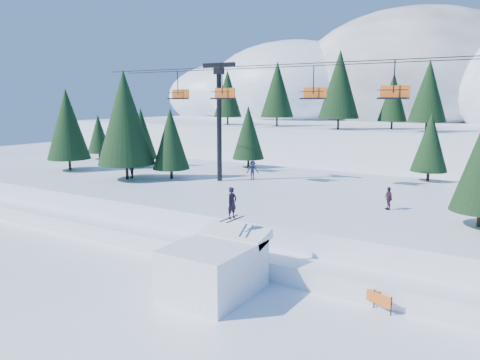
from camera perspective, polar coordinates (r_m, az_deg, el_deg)
The scene contains 10 objects.
ground at distance 23.61m, azimuth -9.58°, elevation -14.53°, with size 160.00×160.00×0.00m, color white.
mid_shelf at distance 37.84m, azimuth 8.82°, elevation -3.18°, with size 70.00×22.00×2.50m, color white.
berm at distance 29.42m, azimuth 0.91°, elevation -8.27°, with size 70.00×6.00×1.10m, color white.
mountain_ridge at distance 91.40m, azimuth 20.09°, elevation 9.19°, with size 119.00×60.26×26.46m.
jump_kicker at distance 23.86m, azimuth -3.11°, elevation -10.53°, with size 3.79×5.17×5.23m.
chairlift at distance 36.14m, azimuth 12.37°, elevation 9.02°, with size 46.00×3.21×10.28m.
conifer_stand at distance 36.52m, azimuth 10.68°, elevation 5.21°, with size 62.95×17.98×9.79m.
distant_skiers at distance 39.02m, azimuth 2.53°, elevation 0.47°, with size 33.68×7.23×1.88m.
banner_near at distance 23.64m, azimuth 15.13°, elevation -13.28°, with size 2.67×1.06×0.90m.
banner_far at distance 23.67m, azimuth 19.50°, elevation -13.48°, with size 2.60×1.24×0.90m.
Camera 1 is at (14.52, -15.91, 9.67)m, focal length 35.00 mm.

